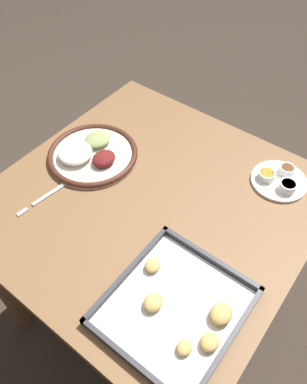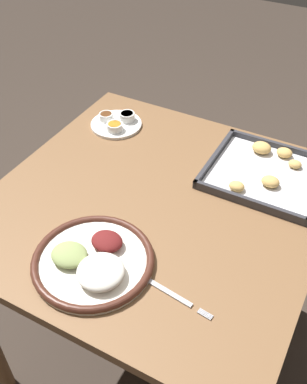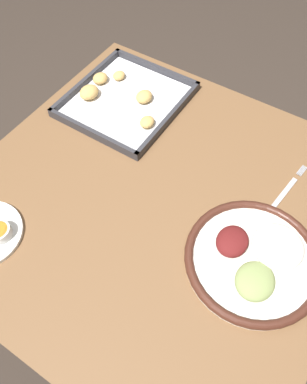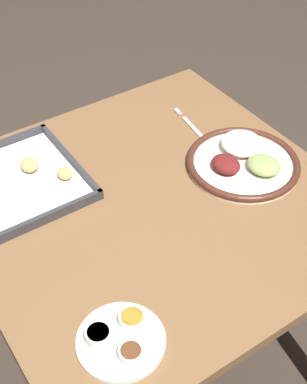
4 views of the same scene
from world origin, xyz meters
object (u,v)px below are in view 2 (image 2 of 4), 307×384
dinner_plate (93,261)px  baking_tray (266,172)px  fork (166,291)px  saucer_plate (117,122)px

dinner_plate → baking_tray: (0.26, 0.53, -0.00)m
baking_tray → dinner_plate: bearing=-116.0°
fork → saucer_plate: 0.71m
dinner_plate → fork: bearing=4.0°
fork → baking_tray: (0.07, 0.52, 0.01)m
saucer_plate → baking_tray: bearing=-1.4°
dinner_plate → fork: size_ratio=1.37×
dinner_plate → baking_tray: dinner_plate is taller
dinner_plate → baking_tray: bearing=64.0°
dinner_plate → saucer_plate: dinner_plate is taller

